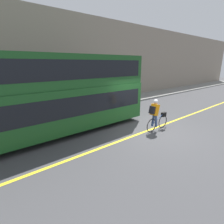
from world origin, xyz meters
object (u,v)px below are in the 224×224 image
at_px(street_sign_post, 70,89).
at_px(cyclist_on_bike, 156,114).
at_px(trash_bin, 119,96).
at_px(bus, 21,95).

bearing_deg(street_sign_post, cyclist_on_bike, -77.59).
bearing_deg(trash_bin, bus, -157.89).
distance_m(cyclist_on_bike, trash_bin, 7.08).
height_order(cyclist_on_bike, trash_bin, cyclist_on_bike).
distance_m(bus, trash_bin, 9.22).
xyz_separation_m(trash_bin, street_sign_post, (-4.58, -0.01, 1.00)).
height_order(bus, trash_bin, bus).
bearing_deg(cyclist_on_bike, bus, 151.21).
relative_size(cyclist_on_bike, street_sign_post, 0.64).
bearing_deg(bus, street_sign_post, 41.61).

